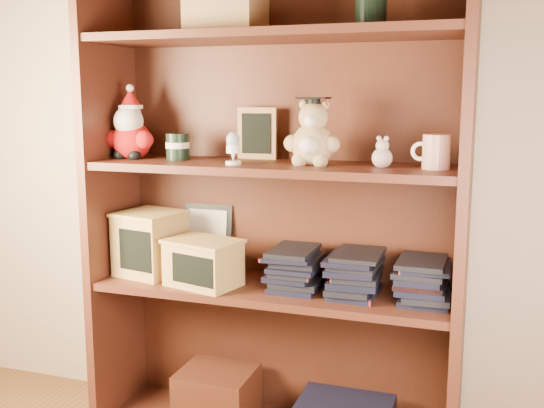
% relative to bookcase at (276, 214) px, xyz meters
% --- Properties ---
extents(bookcase, '(1.20, 0.35, 1.60)m').
position_rel_bookcase_xyz_m(bookcase, '(0.00, 0.00, 0.00)').
color(bookcase, '#4E2316').
rests_on(bookcase, ground).
extents(shelf_lower, '(1.14, 0.33, 0.02)m').
position_rel_bookcase_xyz_m(shelf_lower, '(0.00, -0.05, -0.24)').
color(shelf_lower, '#4E2316').
rests_on(shelf_lower, ground).
extents(shelf_upper, '(1.14, 0.33, 0.02)m').
position_rel_bookcase_xyz_m(shelf_upper, '(0.00, -0.05, 0.16)').
color(shelf_upper, '#4E2316').
rests_on(shelf_upper, ground).
extents(santa_plush, '(0.18, 0.13, 0.26)m').
position_rel_bookcase_xyz_m(santa_plush, '(-0.50, -0.06, 0.26)').
color(santa_plush, '#A50F0F').
rests_on(santa_plush, shelf_upper).
extents(teachers_tin, '(0.08, 0.08, 0.09)m').
position_rel_bookcase_xyz_m(teachers_tin, '(-0.33, -0.05, 0.22)').
color(teachers_tin, black).
rests_on(teachers_tin, shelf_upper).
extents(chalkboard_plaque, '(0.13, 0.07, 0.17)m').
position_rel_bookcase_xyz_m(chalkboard_plaque, '(-0.09, 0.06, 0.25)').
color(chalkboard_plaque, '#9E7547').
rests_on(chalkboard_plaque, shelf_upper).
extents(egg_cup, '(0.05, 0.05, 0.10)m').
position_rel_bookcase_xyz_m(egg_cup, '(-0.10, -0.13, 0.23)').
color(egg_cup, white).
rests_on(egg_cup, shelf_upper).
extents(grad_teddy_bear, '(0.17, 0.15, 0.21)m').
position_rel_bookcase_xyz_m(grad_teddy_bear, '(0.14, -0.06, 0.25)').
color(grad_teddy_bear, tan).
rests_on(grad_teddy_bear, shelf_upper).
extents(pink_figurine, '(0.06, 0.06, 0.10)m').
position_rel_bookcase_xyz_m(pink_figurine, '(0.35, -0.05, 0.21)').
color(pink_figurine, '#CA9F9C').
rests_on(pink_figurine, shelf_upper).
extents(teacher_mug, '(0.11, 0.08, 0.10)m').
position_rel_bookcase_xyz_m(teacher_mug, '(0.50, -0.05, 0.22)').
color(teacher_mug, silver).
rests_on(teacher_mug, shelf_upper).
extents(certificate_frame, '(0.18, 0.05, 0.23)m').
position_rel_bookcase_xyz_m(certificate_frame, '(-0.29, 0.09, -0.11)').
color(certificate_frame, black).
rests_on(certificate_frame, shelf_lower).
extents(treats_box, '(0.24, 0.24, 0.22)m').
position_rel_bookcase_xyz_m(treats_box, '(-0.44, -0.05, -0.12)').
color(treats_box, tan).
rests_on(treats_box, shelf_lower).
extents(pencils_box, '(0.27, 0.22, 0.15)m').
position_rel_bookcase_xyz_m(pencils_box, '(-0.21, -0.12, -0.15)').
color(pencils_box, tan).
rests_on(pencils_box, shelf_lower).
extents(book_stack_left, '(0.14, 0.20, 0.13)m').
position_rel_bookcase_xyz_m(book_stack_left, '(0.08, -0.05, -0.16)').
color(book_stack_left, black).
rests_on(book_stack_left, shelf_lower).
extents(book_stack_mid, '(0.14, 0.20, 0.13)m').
position_rel_bookcase_xyz_m(book_stack_mid, '(0.27, -0.05, -0.16)').
color(book_stack_mid, black).
rests_on(book_stack_mid, shelf_lower).
extents(book_stack_right, '(0.14, 0.20, 0.13)m').
position_rel_bookcase_xyz_m(book_stack_right, '(0.48, -0.05, -0.16)').
color(book_stack_right, black).
rests_on(book_stack_right, shelf_lower).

